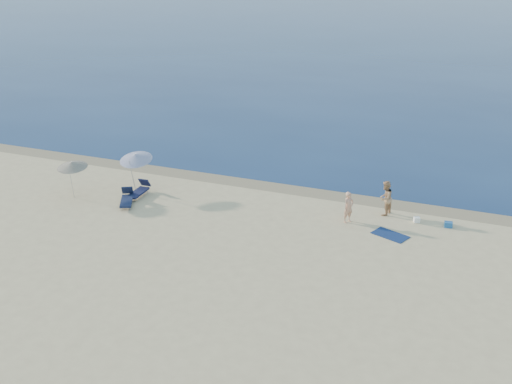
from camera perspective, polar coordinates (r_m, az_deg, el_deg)
sea at (r=114.82m, az=17.05°, el=14.53°), size 240.00×160.00×0.01m
wet_sand_strip at (r=37.02m, az=5.35°, el=-0.06°), size 240.00×1.60×0.00m
person_left at (r=33.27m, az=8.22°, el=-1.34°), size 0.66×0.72×1.65m
person_right at (r=34.41m, az=11.42°, el=-0.53°), size 0.91×1.06×1.88m
beach_towel at (r=32.54m, az=11.85°, el=-3.76°), size 1.97×1.54×0.03m
white_bag at (r=34.22m, az=14.10°, el=-2.40°), size 0.39×0.36×0.26m
blue_cooler at (r=34.08m, az=16.73°, el=-2.79°), size 0.44×0.35×0.29m
umbrella_near at (r=37.01m, az=-10.65°, el=3.07°), size 1.93×1.96×2.47m
umbrella_far at (r=37.00m, az=-16.03°, el=2.35°), size 1.79×1.81×2.25m
lounger_left at (r=35.95m, az=-11.43°, el=-0.62°), size 1.38×1.94×0.82m
lounger_right at (r=36.95m, az=-10.35°, el=0.11°), size 0.65×1.87×0.82m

